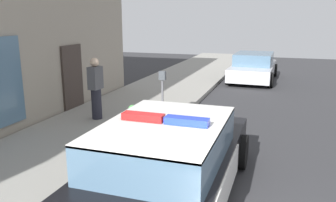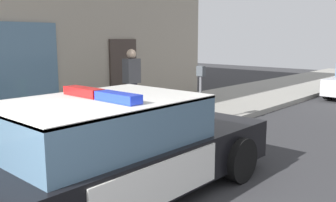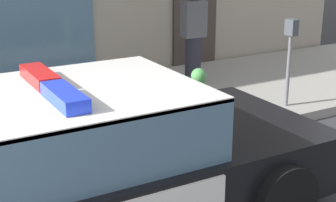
{
  "view_description": "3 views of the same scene",
  "coord_description": "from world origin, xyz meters",
  "px_view_note": "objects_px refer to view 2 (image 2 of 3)",
  "views": [
    {
      "loc": [
        -2.86,
        -0.54,
        2.94
      ],
      "look_at": [
        3.65,
        1.66,
        1.25
      ],
      "focal_mm": 36.85,
      "sensor_mm": 36.0,
      "label": 1
    },
    {
      "loc": [
        -0.98,
        -2.58,
        2.15
      ],
      "look_at": [
        4.16,
        2.04,
        0.95
      ],
      "focal_mm": 39.14,
      "sensor_mm": 36.0,
      "label": 2
    },
    {
      "loc": [
        0.67,
        -2.93,
        2.63
      ],
      "look_at": [
        3.23,
        1.55,
        0.95
      ],
      "focal_mm": 53.73,
      "sensor_mm": 36.0,
      "label": 3
    }
  ],
  "objects_px": {
    "pedestrian_on_sidewalk": "(132,82)",
    "parking_meter": "(201,83)",
    "fire_hydrant": "(150,115)",
    "police_cruiser": "(110,150)"
  },
  "relations": [
    {
      "from": "pedestrian_on_sidewalk",
      "to": "parking_meter",
      "type": "relative_size",
      "value": 1.28
    },
    {
      "from": "pedestrian_on_sidewalk",
      "to": "parking_meter",
      "type": "xyz_separation_m",
      "value": [
        0.62,
        -1.73,
        0.07
      ]
    },
    {
      "from": "pedestrian_on_sidewalk",
      "to": "fire_hydrant",
      "type": "bearing_deg",
      "value": -25.77
    },
    {
      "from": "parking_meter",
      "to": "pedestrian_on_sidewalk",
      "type": "bearing_deg",
      "value": 109.55
    },
    {
      "from": "police_cruiser",
      "to": "fire_hydrant",
      "type": "bearing_deg",
      "value": 35.01
    },
    {
      "from": "police_cruiser",
      "to": "fire_hydrant",
      "type": "xyz_separation_m",
      "value": [
        2.5,
        1.74,
        -0.18
      ]
    },
    {
      "from": "fire_hydrant",
      "to": "police_cruiser",
      "type": "bearing_deg",
      "value": -145.19
    },
    {
      "from": "pedestrian_on_sidewalk",
      "to": "parking_meter",
      "type": "height_order",
      "value": "pedestrian_on_sidewalk"
    },
    {
      "from": "fire_hydrant",
      "to": "pedestrian_on_sidewalk",
      "type": "distance_m",
      "value": 1.79
    },
    {
      "from": "pedestrian_on_sidewalk",
      "to": "police_cruiser",
      "type": "bearing_deg",
      "value": -42.15
    }
  ]
}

